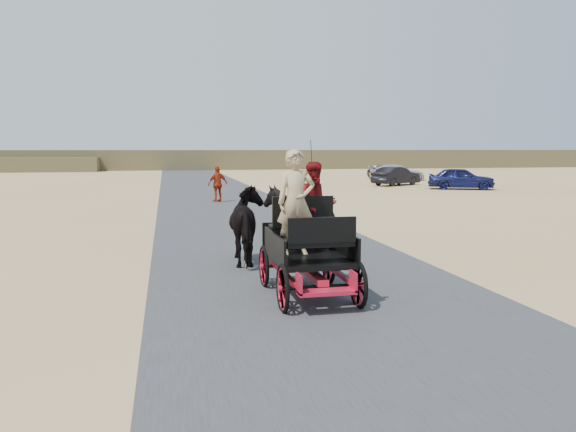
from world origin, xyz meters
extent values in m
plane|color=tan|center=(0.00, 0.00, 0.00)|extent=(140.00, 140.00, 0.00)
cube|color=#38383A|center=(0.00, 0.00, 0.01)|extent=(6.00, 140.00, 0.01)
cube|color=brown|center=(0.00, 62.00, 1.20)|extent=(140.00, 6.00, 2.40)
imported|color=black|center=(-0.82, 3.13, 0.85)|extent=(0.91, 2.01, 1.70)
imported|color=black|center=(0.28, 3.13, 0.85)|extent=(1.37, 1.54, 1.70)
imported|color=tan|center=(-0.47, 0.18, 1.62)|extent=(0.66, 0.43, 1.80)
imported|color=#660C0F|center=(0.03, 0.73, 1.51)|extent=(0.77, 0.60, 1.58)
imported|color=#A22D12|center=(-0.20, 17.77, 0.86)|extent=(1.09, 0.79, 1.73)
imported|color=navy|center=(15.54, 23.07, 0.69)|extent=(4.37, 3.17, 1.38)
imported|color=black|center=(13.07, 27.51, 0.64)|extent=(4.07, 3.13, 1.29)
imported|color=silver|center=(15.57, 33.11, 0.64)|extent=(4.53, 2.12, 1.28)
imported|color=brown|center=(16.32, 36.19, 0.60)|extent=(4.73, 3.66, 1.19)
camera|label=1|loc=(-2.63, -9.08, 2.52)|focal=35.00mm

